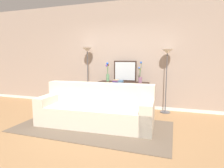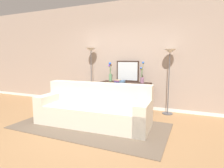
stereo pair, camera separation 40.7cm
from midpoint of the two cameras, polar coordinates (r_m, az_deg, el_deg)
The scene contains 13 objects.
ground_plane at distance 3.90m, azimuth -4.11°, elevation -13.82°, with size 16.00×16.00×0.02m, color #9E754C.
back_wall at distance 5.53m, azimuth 5.82°, elevation 8.64°, with size 12.00×0.15×3.02m.
area_rug at distance 4.08m, azimuth -3.60°, elevation -12.60°, with size 3.18×1.64×0.01m.
couch at distance 4.12m, azimuth -2.64°, elevation -7.84°, with size 2.48×1.00×0.88m.
console_table at distance 5.19m, azimuth 6.33°, elevation -2.01°, with size 1.37×0.38×0.78m.
floor_lamp_left at distance 5.62m, azimuth -4.32°, elevation 7.11°, with size 0.28×0.28×1.73m.
floor_lamp_right at distance 4.98m, azimuth 19.32°, elevation 5.89°, with size 0.28×0.28×1.65m.
wall_mirror at distance 5.28m, azimuth 6.95°, elevation 3.87°, with size 0.65×0.02×0.58m.
vase_tall_flowers at distance 5.32m, azimuth 1.67°, elevation 3.13°, with size 0.10×0.12×0.53m.
vase_short_flowers at distance 5.00m, azimuth 11.39°, elevation 2.63°, with size 0.11×0.11×0.56m.
fruit_bowl at distance 5.05m, azimuth 5.36°, elevation 0.78°, with size 0.18×0.18×0.06m.
book_stack at distance 5.09m, azimuth 4.13°, elevation 0.86°, with size 0.19×0.16×0.07m.
book_row_under_console at distance 5.43m, azimuth 1.95°, elevation -6.81°, with size 0.26×0.18×0.13m.
Camera 2 is at (1.89, -3.13, 1.43)m, focal length 30.17 mm.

